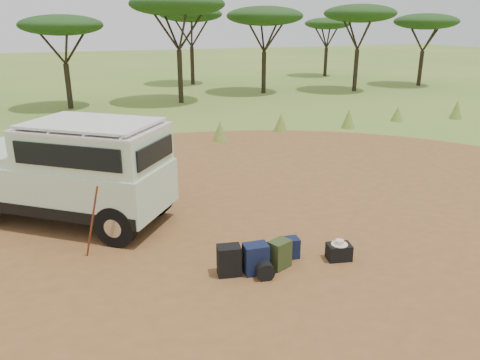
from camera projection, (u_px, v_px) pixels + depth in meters
name	position (u px, v px, depth m)	size (l,w,h in m)	color
ground	(221.00, 243.00, 9.87)	(140.00, 140.00, 0.00)	#587E2D
dirt_clearing	(221.00, 243.00, 9.87)	(23.00, 23.00, 0.01)	brown
grass_fringe	(145.00, 136.00, 17.39)	(36.60, 1.60, 0.90)	#587E2D
acacia_treeline	(111.00, 13.00, 25.94)	(46.70, 13.20, 6.26)	#2C2419
safari_vehicle	(70.00, 174.00, 10.64)	(5.01, 4.58, 2.40)	silver
walking_staff	(92.00, 222.00, 9.02)	(0.04, 0.04, 1.59)	brown
backpack_black	(229.00, 261.00, 8.57)	(0.42, 0.31, 0.58)	black
backpack_navy	(256.00, 259.00, 8.63)	(0.44, 0.32, 0.58)	#111B36
backpack_olive	(279.00, 254.00, 8.82)	(0.40, 0.29, 0.56)	#313D1C
duffel_navy	(289.00, 248.00, 9.23)	(0.37, 0.28, 0.41)	#111B36
hard_case	(339.00, 252.00, 9.16)	(0.46, 0.33, 0.33)	black
stuff_sack	(264.00, 269.00, 8.51)	(0.33, 0.33, 0.33)	black
safari_hat	(340.00, 243.00, 9.09)	(0.33, 0.33, 0.10)	beige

